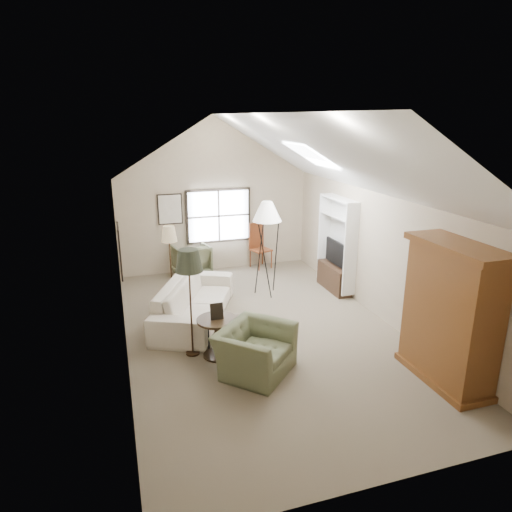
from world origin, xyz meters
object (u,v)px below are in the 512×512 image
object	(u,v)px
armoire	(451,314)
side_table	(217,338)
armchair_near	(255,350)
side_chair	(261,246)
coffee_table	(231,332)
sofa	(195,300)
armchair_far	(191,260)

from	to	relation	value
armoire	side_table	size ratio (longest dim) A/B	3.19
armchair_near	side_chair	bearing A→B (deg)	26.03
coffee_table	side_chair	xyz separation A→B (m)	(1.87, 4.00, 0.37)
sofa	side_chair	bearing A→B (deg)	-15.08
side_chair	armchair_far	bearing A→B (deg)	162.23
coffee_table	side_table	xyz separation A→B (m)	(-0.32, -0.34, 0.11)
armchair_near	side_chair	distance (m)	5.30
side_table	armchair_far	bearing A→B (deg)	86.16
armchair_near	side_table	world-z (taller)	armchair_near
coffee_table	side_table	bearing A→B (deg)	-133.87
armchair_near	armchair_far	distance (m)	5.01
armchair_far	side_table	bearing A→B (deg)	74.01
sofa	coffee_table	size ratio (longest dim) A/B	3.01
sofa	side_table	distance (m)	1.60
coffee_table	sofa	bearing A→B (deg)	108.56
sofa	side_table	size ratio (longest dim) A/B	3.99
side_chair	armchair_near	bearing A→B (deg)	-126.92
armchair_near	coffee_table	xyz separation A→B (m)	(-0.14, 1.01, -0.14)
armoire	side_chair	size ratio (longest dim) A/B	1.81
coffee_table	side_table	distance (m)	0.48
side_chair	sofa	bearing A→B (deg)	-147.83
armchair_far	side_chair	xyz separation A→B (m)	(1.91, 0.00, 0.20)
armoire	armchair_far	distance (m)	6.79
sofa	side_chair	distance (m)	3.58
armchair_far	coffee_table	size ratio (longest dim) A/B	0.97
side_table	coffee_table	bearing A→B (deg)	46.13
side_table	side_chair	xyz separation A→B (m)	(2.20, 4.33, 0.26)
armchair_near	coffee_table	bearing A→B (deg)	52.80
armoire	side_chair	distance (m)	6.20
armoire	sofa	xyz separation A→B (m)	(-3.29, 3.37, -0.70)
sofa	side_chair	world-z (taller)	side_chair
armchair_near	side_table	bearing A→B (deg)	79.45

